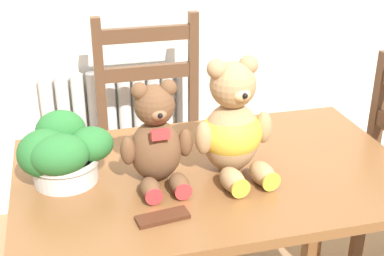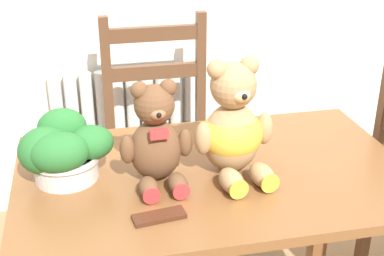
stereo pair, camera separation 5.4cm
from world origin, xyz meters
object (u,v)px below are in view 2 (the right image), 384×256
wooden_chair_behind (161,143)px  teddy_bear_right (233,129)px  teddy_bear_left (156,139)px  potted_plant (62,150)px  chocolate_bar (159,216)px

wooden_chair_behind → teddy_bear_right: size_ratio=2.87×
teddy_bear_left → potted_plant: 0.27m
chocolate_bar → teddy_bear_left: bearing=82.5°
wooden_chair_behind → chocolate_bar: wooden_chair_behind is taller
wooden_chair_behind → teddy_bear_left: (-0.12, -0.68, 0.35)m
teddy_bear_left → teddy_bear_right: bearing=177.8°
teddy_bear_right → chocolate_bar: (-0.25, -0.20, -0.13)m
teddy_bear_right → chocolate_bar: bearing=30.6°
wooden_chair_behind → potted_plant: wooden_chair_behind is taller
potted_plant → chocolate_bar: 0.36m
wooden_chair_behind → teddy_bear_right: teddy_bear_right is taller
potted_plant → chocolate_bar: (0.24, -0.25, -0.09)m
wooden_chair_behind → teddy_bear_right: 0.77m
teddy_bear_left → potted_plant: bearing=-15.2°
wooden_chair_behind → teddy_bear_left: 0.77m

